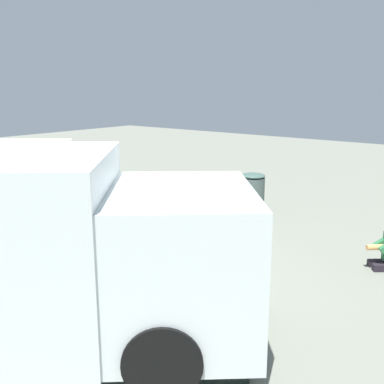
{
  "coord_description": "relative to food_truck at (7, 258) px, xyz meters",
  "views": [
    {
      "loc": [
        -4.35,
        -5.27,
        2.95
      ],
      "look_at": [
        2.52,
        0.16,
        0.9
      ],
      "focal_mm": 42.73,
      "sensor_mm": 36.0,
      "label": 1
    }
  ],
  "objects": [
    {
      "name": "planter_flowering_far",
      "position": [
        3.91,
        2.98,
        -0.66
      ],
      "size": [
        0.67,
        0.67,
        0.82
      ],
      "color": "#485852",
      "rests_on": "ground_plane"
    },
    {
      "name": "food_truck",
      "position": [
        0.0,
        0.0,
        0.0
      ],
      "size": [
        5.0,
        5.34,
        2.24
      ],
      "color": "white",
      "rests_on": "ground_plane"
    },
    {
      "name": "trash_bin",
      "position": [
        6.45,
        0.68,
        -0.58
      ],
      "size": [
        0.55,
        0.55,
        1.0
      ],
      "color": "#495A55",
      "rests_on": "ground_plane"
    },
    {
      "name": "planter_flowering_near",
      "position": [
        5.5,
        3.87,
        -0.7
      ],
      "size": [
        0.4,
        0.41,
        0.72
      ],
      "color": "#A1A093",
      "rests_on": "ground_plane"
    },
    {
      "name": "ground_plane",
      "position": [
        1.88,
        0.69,
        -1.08
      ],
      "size": [
        40.0,
        40.0,
        0.0
      ],
      "primitive_type": "plane",
      "color": "gray"
    }
  ]
}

